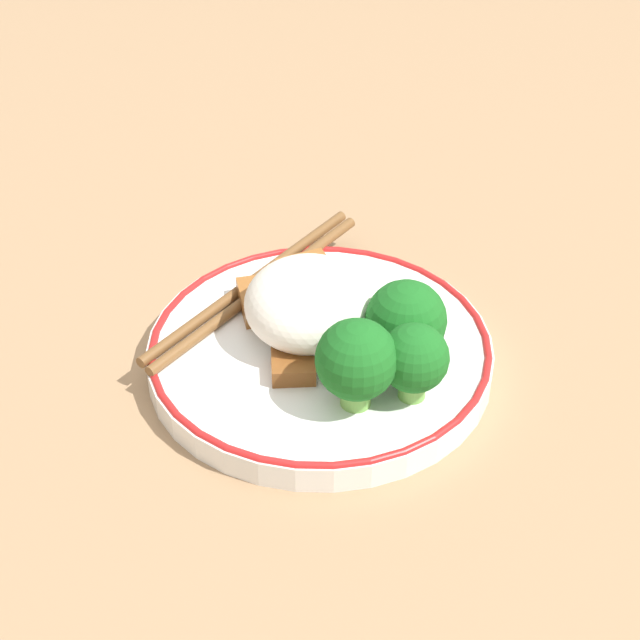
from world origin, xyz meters
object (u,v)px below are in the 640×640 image
object	(u,v)px
broccoli_back_center	(414,359)
plate	(320,353)
chopsticks	(255,286)
broccoli_back_right	(406,321)
broccoli_back_left	(357,361)

from	to	relation	value
broccoli_back_center	plate	bearing A→B (deg)	-168.98
chopsticks	broccoli_back_right	bearing A→B (deg)	16.09
broccoli_back_right	chopsticks	distance (m)	0.12
broccoli_back_left	broccoli_back_center	world-z (taller)	broccoli_back_left
plate	broccoli_back_right	bearing A→B (deg)	38.31
broccoli_back_right	chopsticks	xyz separation A→B (m)	(-0.11, -0.03, -0.03)
plate	broccoli_back_center	size ratio (longest dim) A/B	4.34
plate	broccoli_back_left	distance (m)	0.07
broccoli_back_center	broccoli_back_right	bearing A→B (deg)	146.30
plate	broccoli_back_left	world-z (taller)	broccoli_back_left
plate	chopsticks	world-z (taller)	chopsticks
broccoli_back_right	chopsticks	size ratio (longest dim) A/B	0.27
broccoli_back_left	chopsticks	bearing A→B (deg)	172.36
plate	broccoli_back_left	xyz separation A→B (m)	(0.06, -0.02, 0.04)
chopsticks	broccoli_back_center	bearing A→B (deg)	5.37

